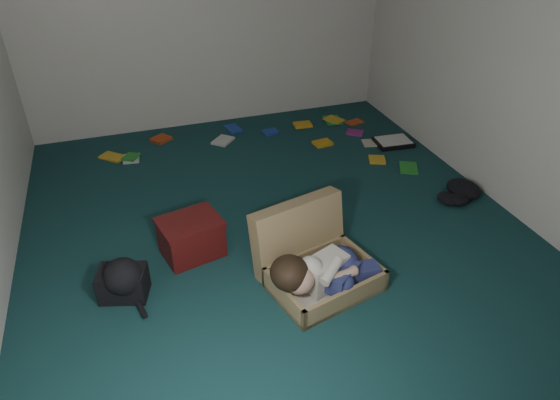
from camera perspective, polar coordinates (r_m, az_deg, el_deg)
floor at (r=4.16m, az=-0.66°, el=-2.98°), size 4.50×4.50×0.00m
wall_back at (r=5.67m, az=-8.36°, el=21.01°), size 4.50×0.00×4.50m
wall_front at (r=1.82m, az=22.08°, el=-9.01°), size 4.50×0.00×4.50m
wall_right at (r=4.56m, az=24.84°, el=15.56°), size 0.00×4.50×4.50m
suitcase at (r=3.58m, az=3.79°, el=-6.76°), size 0.87×0.86×0.53m
person at (r=3.42m, az=4.94°, el=-8.12°), size 0.81×0.40×0.33m
maroon_bin at (r=3.84m, az=-10.12°, el=-4.20°), size 0.52×0.44×0.31m
backpack at (r=3.61m, az=-17.51°, el=-8.95°), size 0.47×0.42×0.24m
clothing_pile at (r=4.74m, az=19.82°, el=0.76°), size 0.53×0.48×0.14m
paper_tray at (r=5.59m, az=12.82°, el=6.48°), size 0.41×0.32×0.05m
book_scatter at (r=5.54m, az=0.39°, el=6.88°), size 3.00×1.70×0.02m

